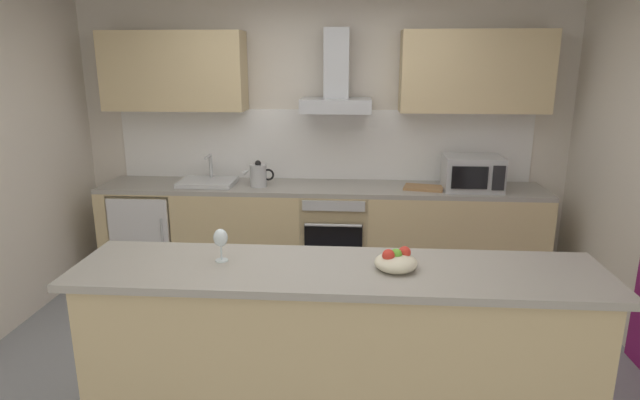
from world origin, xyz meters
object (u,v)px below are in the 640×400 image
chopping_board (424,188)px  oven (335,233)px  kettle (258,175)px  wine_glass (221,239)px  fruit_bowl (396,261)px  sink (208,181)px  range_hood (336,86)px  refrigerator (152,232)px  microwave (472,173)px

chopping_board → oven: bearing=178.3°
oven → kettle: bearing=-177.2°
wine_glass → fruit_bowl: size_ratio=0.81×
sink → range_hood: 1.46m
refrigerator → kettle: bearing=-1.7°
range_hood → refrigerator: bearing=-175.7°
range_hood → chopping_board: range_hood is taller
oven → fruit_bowl: size_ratio=3.64×
kettle → range_hood: size_ratio=0.40×
oven → range_hood: (-0.00, 0.13, 1.33)m
refrigerator → kettle: (1.05, -0.03, 0.58)m
refrigerator → range_hood: size_ratio=1.18×
kettle → fruit_bowl: 2.33m
refrigerator → fruit_bowl: (2.14, -2.09, 0.59)m
wine_glass → sink: bearing=107.8°
microwave → kettle: size_ratio=1.73×
kettle → fruit_bowl: bearing=-62.0°
sink → fruit_bowl: bearing=-53.2°
oven → sink: sink is taller
oven → refrigerator: 1.74m
wine_glass → chopping_board: (1.30, 2.02, -0.19)m
fruit_bowl → refrigerator: bearing=135.7°
chopping_board → refrigerator: bearing=179.5°
oven → chopping_board: size_ratio=2.35×
microwave → chopping_board: 0.44m
kettle → sink: bearing=174.7°
microwave → kettle: microwave is taller
range_hood → wine_glass: 2.34m
sink → chopping_board: (1.96, -0.03, -0.02)m
oven → refrigerator: bearing=-179.9°
chopping_board → fruit_bowl: bearing=-100.6°
sink → chopping_board: sink is taller
kettle → chopping_board: kettle is taller
refrigerator → fruit_bowl: bearing=-44.3°
refrigerator → range_hood: (1.74, 0.13, 1.36)m
oven → wine_glass: bearing=-104.1°
refrigerator → chopping_board: 2.58m
oven → range_hood: size_ratio=1.11×
microwave → sink: size_ratio=1.00×
kettle → fruit_bowl: size_ratio=1.31×
refrigerator → kettle: kettle is taller
microwave → fruit_bowl: 2.22m
microwave → kettle: bearing=-179.8°
kettle → wine_glass: (0.18, -2.01, 0.09)m
sink → range_hood: (1.17, 0.12, 0.86)m
microwave → oven: bearing=178.7°
sink → fruit_bowl: size_ratio=2.27×
fruit_bowl → chopping_board: (0.39, 2.07, -0.10)m
fruit_bowl → chopping_board: 2.11m
range_hood → fruit_bowl: 2.39m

